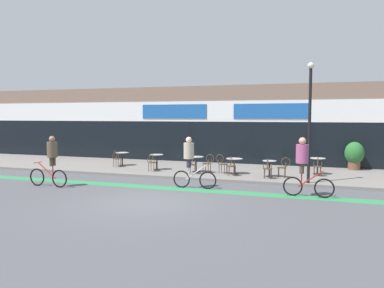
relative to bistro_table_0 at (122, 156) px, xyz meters
The scene contains 24 objects.
ground_plane 8.62m from the bistro_table_0, 55.92° to the right, with size 120.00×120.00×0.00m, color #4C4C51.
sidewalk_slab 4.86m from the bistro_table_0, ahead, with size 40.00×5.50×0.12m, color slate.
storefront_facade 7.03m from the bistro_table_0, 45.08° to the left, with size 40.00×4.06×4.61m.
bike_lane_stripe 6.72m from the bistro_table_0, 43.95° to the right, with size 36.00×0.70×0.01m, color #2D844C.
bistro_table_0 is the anchor object (origin of this frame).
bistro_table_1 2.61m from the bistro_table_0, 18.82° to the right, with size 0.66×0.66×0.78m.
bistro_table_2 4.71m from the bistro_table_0, 11.88° to the right, with size 0.74×0.74×0.76m.
bistro_table_3 6.57m from the bistro_table_0, ahead, with size 0.78×0.78×0.73m.
bistro_table_4 8.27m from the bistro_table_0, ahead, with size 0.63×0.63×0.73m.
bistro_table_5 10.24m from the bistro_table_0, ahead, with size 0.72×0.72×0.76m.
cafe_chair_0_near 0.63m from the bistro_table_0, 89.61° to the right, with size 0.42×0.59×0.90m.
cafe_chair_1_near 2.87m from the bistro_table_0, 30.74° to the right, with size 0.40×0.58×0.90m.
cafe_chair_2_near 4.88m from the bistro_table_0, 19.06° to the right, with size 0.44×0.59×0.90m.
cafe_chair_2_side 5.32m from the bistro_table_0, 10.61° to the right, with size 0.60×0.45×0.90m.
cafe_chair_3_near 6.68m from the bistro_table_0, 13.42° to the right, with size 0.41×0.58×0.90m.
cafe_chair_3_side 5.95m from the bistro_table_0, ahead, with size 0.60×0.45×0.90m.
cafe_chair_4_near 8.39m from the bistro_table_0, 12.73° to the right, with size 0.41×0.58×0.90m.
cafe_chair_4_side 8.89m from the bistro_table_0, ahead, with size 0.58×0.41×0.90m.
cafe_chair_5_near 10.25m from the bistro_table_0, ahead, with size 0.43×0.59×0.90m.
planter_pot 12.25m from the bistro_table_0, 11.21° to the left, with size 0.95×0.95×1.42m.
lamp_post 10.42m from the bistro_table_0, 13.17° to the right, with size 0.26×0.26×4.89m.
cyclist_0 7.00m from the bistro_table_0, 38.38° to the right, with size 1.77×0.49×2.04m.
cyclist_1 10.78m from the bistro_table_0, 24.78° to the right, with size 1.76×0.50×2.11m.
cyclist_2 5.90m from the bistro_table_0, 89.43° to the right, with size 1.83×0.48×2.06m.
Camera 1 is at (5.39, -11.10, 2.88)m, focal length 35.00 mm.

